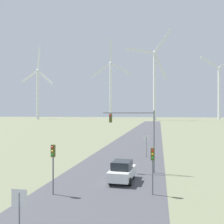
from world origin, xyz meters
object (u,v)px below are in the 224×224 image
(traffic_light_post_near_left, at_px, (53,158))
(stop_sign_far, at_px, (147,142))
(wind_turbine_left, at_px, (111,84))
(wind_turbine_center, at_px, (155,79))
(wind_turbine_right, at_px, (219,88))
(stop_sign_near, at_px, (19,205))
(car_approaching, at_px, (122,171))
(traffic_light_post_near_right, at_px, (153,160))
(wind_turbine_far_left, at_px, (38,89))
(traffic_light_mast_overhead, at_px, (136,128))

(traffic_light_post_near_left, bearing_deg, stop_sign_far, 70.54)
(wind_turbine_left, height_order, wind_turbine_center, wind_turbine_left)
(wind_turbine_center, relative_size, wind_turbine_right, 1.27)
(stop_sign_far, height_order, wind_turbine_right, wind_turbine_right)
(stop_sign_near, bearing_deg, car_approaching, 73.79)
(wind_turbine_right, bearing_deg, stop_sign_far, -104.56)
(wind_turbine_left, bearing_deg, stop_sign_near, -80.53)
(traffic_light_post_near_right, bearing_deg, wind_turbine_far_left, 118.39)
(traffic_light_post_near_right, bearing_deg, traffic_light_mast_overhead, 104.85)
(wind_turbine_left, bearing_deg, car_approaching, -79.18)
(traffic_light_post_near_right, distance_m, wind_turbine_right, 218.39)
(stop_sign_near, distance_m, stop_sign_far, 24.46)
(stop_sign_far, xyz_separation_m, wind_turbine_left, (-42.27, 200.62, 29.46))
(stop_sign_far, distance_m, wind_turbine_far_left, 195.84)
(traffic_light_post_near_left, xyz_separation_m, wind_turbine_far_left, (-92.04, 184.96, 22.89))
(wind_turbine_far_left, xyz_separation_m, wind_turbine_right, (148.85, 27.62, 0.95))
(wind_turbine_left, bearing_deg, traffic_light_post_near_right, -78.64)
(stop_sign_far, bearing_deg, traffic_light_post_near_right, -85.63)
(traffic_light_post_near_left, height_order, traffic_light_mast_overhead, traffic_light_mast_overhead)
(car_approaching, height_order, wind_turbine_right, wind_turbine_right)
(wind_turbine_left, distance_m, wind_turbine_center, 58.18)
(traffic_light_mast_overhead, bearing_deg, traffic_light_post_near_right, -75.15)
(traffic_light_post_near_right, relative_size, car_approaching, 0.82)
(stop_sign_near, xyz_separation_m, traffic_light_mast_overhead, (4.17, 15.09, 2.80))
(traffic_light_mast_overhead, relative_size, wind_turbine_right, 0.12)
(traffic_light_post_near_right, relative_size, wind_turbine_far_left, 0.06)
(wind_turbine_far_left, height_order, wind_turbine_left, wind_turbine_left)
(stop_sign_far, relative_size, wind_turbine_center, 0.04)
(stop_sign_far, height_order, traffic_light_mast_overhead, traffic_light_mast_overhead)
(traffic_light_mast_overhead, height_order, car_approaching, traffic_light_mast_overhead)
(traffic_light_mast_overhead, distance_m, car_approaching, 5.27)
(traffic_light_post_near_left, relative_size, traffic_light_mast_overhead, 0.59)
(wind_turbine_far_left, relative_size, wind_turbine_center, 0.90)
(traffic_light_post_near_right, xyz_separation_m, wind_turbine_left, (-43.48, 216.47, 28.98))
(car_approaching, bearing_deg, traffic_light_post_near_left, -135.48)
(wind_turbine_center, bearing_deg, stop_sign_far, -89.37)
(traffic_light_post_near_left, xyz_separation_m, wind_turbine_center, (4.31, 175.99, 27.91))
(stop_sign_near, distance_m, car_approaching, 11.84)
(wind_turbine_far_left, relative_size, wind_turbine_left, 0.82)
(traffic_light_post_near_right, distance_m, traffic_light_mast_overhead, 7.47)
(traffic_light_mast_overhead, height_order, wind_turbine_center, wind_turbine_center)
(stop_sign_far, height_order, car_approaching, stop_sign_far)
(traffic_light_post_near_right, relative_size, traffic_light_mast_overhead, 0.55)
(stop_sign_near, xyz_separation_m, stop_sign_far, (4.81, 23.98, 0.33))
(car_approaching, xyz_separation_m, wind_turbine_right, (52.28, 208.12, 25.62))
(traffic_light_mast_overhead, xyz_separation_m, wind_turbine_center, (-1.10, 167.78, 26.10))
(stop_sign_near, xyz_separation_m, wind_turbine_right, (55.57, 219.46, 24.82))
(traffic_light_mast_overhead, bearing_deg, traffic_light_post_near_left, -123.35)
(traffic_light_post_near_left, bearing_deg, wind_turbine_far_left, 116.46)
(traffic_light_post_near_right, height_order, wind_turbine_center, wind_turbine_center)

